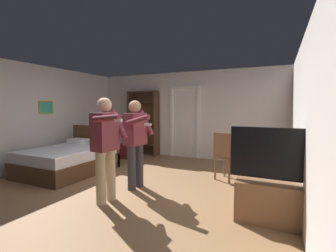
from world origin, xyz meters
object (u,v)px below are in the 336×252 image
Objects in this scene: person_blue_shirt at (106,143)px; laptop at (254,148)px; bookshelf at (144,121)px; wooden_chair at (225,154)px; bottle_on_table at (265,146)px; suitcase_dark at (129,151)px; person_striped_shirt at (136,139)px; bed at (71,159)px; side_table at (257,163)px; tv_flatscreen at (276,195)px.

laptop is at bearing 39.12° from person_blue_shirt.
laptop is at bearing -28.41° from bookshelf.
laptop is 0.67m from wooden_chair.
bookshelf is at bearing 152.33° from bottle_on_table.
bookshelf is 7.04× the size of bottle_on_table.
laptop is 0.87× the size of suitcase_dark.
bottle_on_table is 2.34m from person_striped_shirt.
bed is at bearing 171.40° from person_striped_shirt.
suitcase_dark is at bearing 118.47° from person_blue_shirt.
laptop is 0.25× the size of person_striped_shirt.
wooden_chair is at bearing 14.51° from bed.
person_striped_shirt reaches higher than bed.
bookshelf is 2.02× the size of wooden_chair.
bottle_on_table is 0.17× the size of person_blue_shirt.
bottle_on_table is 4.01m from suitcase_dark.
person_blue_shirt reaches higher than laptop.
wooden_chair reaches higher than side_table.
bed is 1.92× the size of wooden_chair.
tv_flatscreen is at bearing 8.76° from person_blue_shirt.
side_table is 1.70× the size of laptop.
suitcase_dark is (-3.97, 2.46, -0.16)m from tv_flatscreen.
bed is 1.17× the size of person_striped_shirt.
bed reaches higher than wooden_chair.
person_blue_shirt reaches higher than person_striped_shirt.
bed is 1.83m from suitcase_dark.
person_striped_shirt is (-2.02, -0.96, 0.46)m from side_table.
person_striped_shirt reaches higher than wooden_chair.
person_blue_shirt is at bearing -140.79° from side_table.
laptop is at bearing 8.87° from bed.
wooden_chair is at bearing -29.28° from bookshelf.
person_blue_shirt is 3.31m from suitcase_dark.
tv_flatscreen reaches higher than bed.
tv_flatscreen is 2.45m from person_striped_shirt.
side_table is at bearing 43.22° from laptop.
person_blue_shirt is 0.75m from person_striped_shirt.
bookshelf is 3.98m from laptop.
person_blue_shirt reaches higher than side_table.
person_blue_shirt is (-1.46, -1.92, 0.40)m from wooden_chair.
bookshelf is 4.15m from bottle_on_table.
tv_flatscreen is 2.62× the size of suitcase_dark.
bottle_on_table is at bearing -21.14° from wooden_chair.
tv_flatscreen is at bearing -75.82° from side_table.
suitcase_dark is at bearing 162.17° from bottle_on_table.
bottle_on_table is (0.14, -0.08, 0.35)m from side_table.
bottle_on_table reaches higher than laptop.
tv_flatscreen is 4.67m from suitcase_dark.
tv_flatscreen is 1.83m from wooden_chair.
side_table is 3.81m from suitcase_dark.
bottle_on_table is at bearing 7.95° from bed.
bottle_on_table reaches higher than suitcase_dark.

